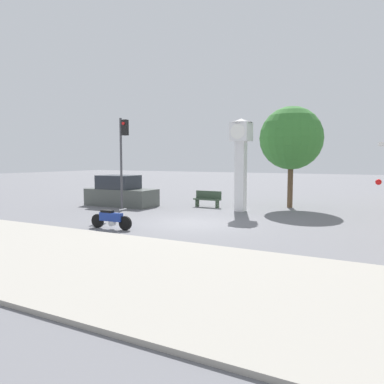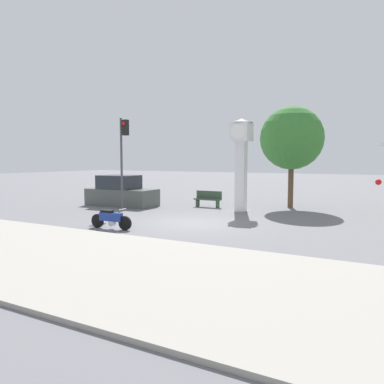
{
  "view_description": "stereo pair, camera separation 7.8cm",
  "coord_description": "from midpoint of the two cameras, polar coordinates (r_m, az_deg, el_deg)",
  "views": [
    {
      "loc": [
        7.54,
        -14.01,
        2.73
      ],
      "look_at": [
        -0.24,
        0.39,
        1.3
      ],
      "focal_mm": 35.0,
      "sensor_mm": 36.0,
      "label": 1
    },
    {
      "loc": [
        7.61,
        -13.98,
        2.73
      ],
      "look_at": [
        -0.24,
        0.39,
        1.3
      ],
      "focal_mm": 35.0,
      "sensor_mm": 36.0,
      "label": 2
    }
  ],
  "objects": [
    {
      "name": "sidewalk_strip",
      "position": [
        10.83,
        -17.54,
        -9.58
      ],
      "size": [
        36.0,
        6.0,
        0.1
      ],
      "color": "#9E998E",
      "rests_on": "ground_plane"
    },
    {
      "name": "parked_car",
      "position": [
        22.5,
        -10.92,
        -0.15
      ],
      "size": [
        4.23,
        1.88,
        1.8
      ],
      "rotation": [
        0.0,
        0.0,
        0.02
      ],
      "color": "#4C514C",
      "rests_on": "ground_plane"
    },
    {
      "name": "traffic_light",
      "position": [
        19.93,
        -10.6,
        6.59
      ],
      "size": [
        0.5,
        0.35,
        4.87
      ],
      "color": "#47474C",
      "rests_on": "ground_plane"
    },
    {
      "name": "street_tree",
      "position": [
        21.86,
        14.79,
        7.91
      ],
      "size": [
        3.53,
        3.53,
        5.69
      ],
      "color": "brown",
      "rests_on": "ground_plane"
    },
    {
      "name": "ground_plane",
      "position": [
        16.15,
        -0.05,
        -4.75
      ],
      "size": [
        120.0,
        120.0,
        0.0
      ],
      "primitive_type": "plane",
      "color": "slate"
    },
    {
      "name": "clock_tower",
      "position": [
        19.79,
        7.35,
        6.31
      ],
      "size": [
        1.16,
        1.16,
        4.85
      ],
      "color": "white",
      "rests_on": "ground_plane"
    },
    {
      "name": "bench",
      "position": [
        21.52,
        2.3,
        -0.99
      ],
      "size": [
        1.6,
        0.44,
        0.92
      ],
      "color": "#384C38",
      "rests_on": "ground_plane"
    },
    {
      "name": "motorcycle",
      "position": [
        15.07,
        -12.38,
        -4.03
      ],
      "size": [
        1.88,
        0.41,
        0.83
      ],
      "rotation": [
        0.0,
        0.0,
        0.06
      ],
      "color": "black",
      "rests_on": "ground_plane"
    }
  ]
}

